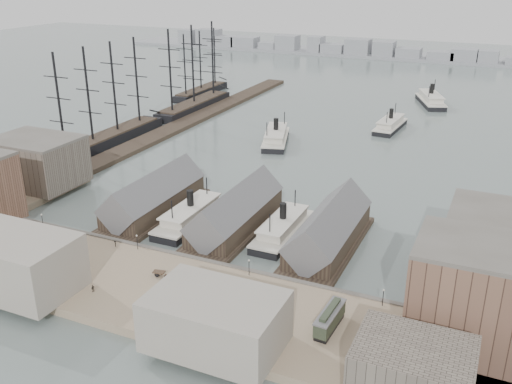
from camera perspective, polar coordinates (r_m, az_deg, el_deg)
The scene contains 38 objects.
ground at distance 141.46m, azimuth -5.04°, elevation -6.40°, with size 900.00×900.00×0.00m, color slate.
quay at distance 126.34m, azimuth -9.52°, elevation -9.87°, with size 180.00×30.00×2.00m, color gray.
seawall at distance 136.98m, azimuth -6.12°, elevation -6.91°, with size 180.00×1.20×2.30m, color #59544C.
west_wharf at distance 254.14m, azimuth -7.55°, elevation 6.66°, with size 10.00×220.00×1.60m, color #2D231C.
ferry_shed_west at distance 165.09m, azimuth -10.15°, elevation -0.60°, with size 14.00×42.00×12.60m.
ferry_shed_center at distance 152.77m, azimuth -2.03°, elevation -2.15°, with size 14.00×42.00×12.60m.
ferry_shed_east at distance 144.14m, azimuth 7.31°, elevation -3.87°, with size 14.00×42.00×12.60m.
warehouse_west_back at distance 191.62m, azimuth -21.05°, elevation 2.83°, with size 26.00×20.00×14.00m, color #60564C.
warehouse_east_front at distance 110.86m, azimuth 23.12°, elevation -10.05°, with size 30.00×18.00×19.00m, color brown.
street_bldg_center at distance 105.58m, azimuth -4.06°, elevation -12.72°, with size 24.00×16.00×10.00m, color gray.
street_bldg_west at distance 133.26m, azimuth -23.52°, elevation -6.31°, with size 30.00×16.00×12.00m, color gray.
street_bldg_east at distance 95.93m, azimuth 15.32°, elevation -17.29°, with size 18.00×14.00×11.00m, color #60564C.
lamp_post_far_w at distance 159.91m, azimuth -20.61°, elevation -2.46°, with size 0.44×0.44×3.92m.
lamp_post_near_w at distance 141.54m, azimuth -11.82°, elevation -4.65°, with size 0.44×0.44×3.92m.
lamp_post_near_e at distance 127.66m, azimuth -0.70°, elevation -7.24°, with size 0.44×0.44×3.92m.
lamp_post_far_e at distance 119.83m, azimuth 12.62°, elevation -9.95°, with size 0.44×0.44×3.92m.
far_shore at distance 451.16m, azimuth 16.29°, elevation 13.06°, with size 500.00×40.00×15.72m.
ferry_docked_west at distance 158.11m, azimuth -6.52°, elevation -2.31°, with size 8.66×28.87×10.31m.
ferry_docked_east at distance 150.18m, azimuth 2.70°, elevation -3.59°, with size 8.23×27.44×9.80m.
ferry_open_near at distance 228.49m, azimuth 1.99°, elevation 5.54°, with size 17.44×31.08×10.63m.
ferry_open_mid at distance 254.14m, azimuth 13.28°, elevation 6.60°, with size 10.10×27.67×9.70m.
ferry_open_far at distance 305.84m, azimuth 17.08°, elevation 8.84°, with size 20.01×32.54×11.16m.
sailing_ship_near at distance 233.43m, azimuth -14.77°, elevation 5.27°, with size 9.52×65.60×39.15m.
sailing_ship_mid at distance 282.47m, azimuth -6.19°, elevation 8.70°, with size 9.83×56.78×40.40m.
sailing_ship_far at distance 316.39m, azimuth -5.50°, elevation 10.07°, with size 8.26×45.90×33.96m.
tram at distance 111.84m, azimuth 7.37°, elevation -12.53°, with size 3.46×11.07×3.89m.
horse_cart_left at distance 145.04m, azimuth -18.77°, elevation -5.58°, with size 4.77×3.16×1.57m.
horse_cart_center at distance 129.05m, azimuth -9.16°, elevation -8.20°, with size 4.89×2.05×1.45m.
horse_cart_right at distance 112.44m, azimuth 0.13°, elevation -12.82°, with size 4.80×2.18×1.72m.
pedestrian_0 at distance 155.22m, azimuth -20.26°, elevation -3.92°, with size 0.61×0.45×1.67m, color black.
pedestrian_1 at distance 151.11m, azimuth -21.91°, elevation -4.87°, with size 0.85×0.66×1.74m, color black.
pedestrian_2 at distance 144.87m, azimuth -13.90°, elevation -5.04°, with size 1.04×0.60×1.61m, color black.
pedestrian_3 at distance 127.37m, azimuth -15.99°, elevation -9.25°, with size 0.95×0.40×1.62m, color black.
pedestrian_4 at distance 126.62m, azimuth -7.08°, elevation -8.64°, with size 0.87×0.57×1.78m, color black.
pedestrian_5 at distance 120.13m, azimuth -6.82°, elevation -10.52°, with size 0.58×0.43×1.60m, color black.
pedestrian_6 at distance 121.14m, azimuth 3.09°, elevation -10.07°, with size 0.78×0.61×1.60m, color black.
pedestrian_7 at distance 111.75m, azimuth -1.47°, elevation -13.04°, with size 1.17×0.67×1.82m, color black.
pedestrian_8 at distance 116.00m, azimuth 12.39°, elevation -12.16°, with size 1.07×0.45×1.83m, color black.
Camera 1 is at (62.29, -107.93, 66.95)m, focal length 40.00 mm.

